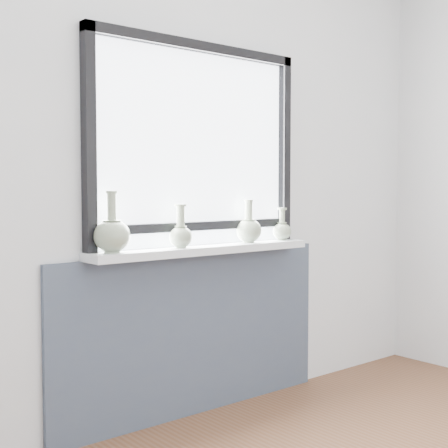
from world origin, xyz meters
TOP-DOWN VIEW (x-y plane):
  - back_wall at (0.00, 1.81)m, footprint 3.60×0.02m
  - apron_panel at (0.00, 1.78)m, footprint 1.70×0.03m
  - windowsill at (0.00, 1.71)m, footprint 1.32×0.18m
  - window at (0.00, 1.77)m, footprint 1.30×0.06m
  - vase_a at (-0.54, 1.70)m, footprint 0.17×0.17m
  - vase_b at (-0.16, 1.69)m, footprint 0.12×0.12m
  - vase_c at (0.31, 1.71)m, footprint 0.14×0.14m
  - vase_d at (0.56, 1.71)m, footprint 0.11×0.11m

SIDE VIEW (x-z plane):
  - apron_panel at x=0.00m, z-range 0.00..0.86m
  - windowsill at x=0.00m, z-range 0.86..0.90m
  - vase_d at x=0.56m, z-range 0.87..1.05m
  - vase_b at x=-0.16m, z-range 0.86..1.08m
  - vase_c at x=0.31m, z-range 0.86..1.09m
  - vase_a at x=-0.54m, z-range 0.85..1.13m
  - back_wall at x=0.00m, z-range 0.00..2.60m
  - window at x=0.00m, z-range 0.92..1.97m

